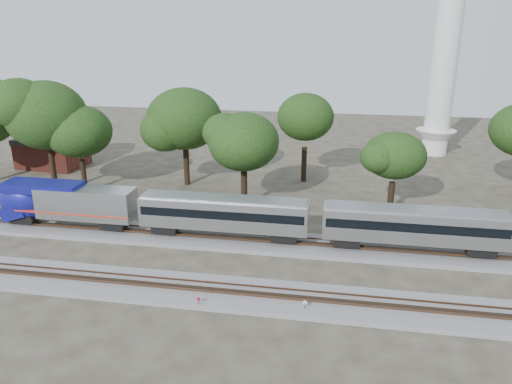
% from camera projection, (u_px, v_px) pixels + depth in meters
% --- Properties ---
extents(ground, '(160.00, 160.00, 0.00)m').
position_uv_depth(ground, '(208.00, 269.00, 43.67)').
color(ground, '#383328').
rests_on(ground, ground).
extents(track_far, '(160.00, 5.00, 0.73)m').
position_uv_depth(track_far, '(224.00, 239.00, 49.19)').
color(track_far, slate).
rests_on(track_far, ground).
extents(track_near, '(160.00, 5.00, 0.73)m').
position_uv_depth(track_near, '(195.00, 290.00, 39.88)').
color(track_near, slate).
rests_on(track_near, ground).
extents(switch_stand_red, '(0.29, 0.12, 0.93)m').
position_uv_depth(switch_stand_red, '(199.00, 301.00, 37.61)').
color(switch_stand_red, '#512D19').
rests_on(switch_stand_red, ground).
extents(switch_stand_white, '(0.33, 0.06, 1.04)m').
position_uv_depth(switch_stand_white, '(305.00, 305.00, 36.98)').
color(switch_stand_white, '#512D19').
rests_on(switch_stand_white, ground).
extents(switch_lever, '(0.53, 0.35, 0.30)m').
position_uv_depth(switch_lever, '(273.00, 309.00, 37.42)').
color(switch_lever, '#512D19').
rests_on(switch_lever, ground).
extents(brick_building, '(9.67, 7.24, 4.37)m').
position_uv_depth(brick_building, '(52.00, 152.00, 73.74)').
color(brick_building, maroon).
rests_on(brick_building, ground).
extents(tree_1, '(9.94, 9.94, 14.01)m').
position_uv_depth(tree_1, '(46.00, 115.00, 60.37)').
color(tree_1, black).
rests_on(tree_1, ground).
extents(tree_2, '(7.94, 7.94, 11.20)m').
position_uv_depth(tree_2, '(79.00, 132.00, 60.86)').
color(tree_2, black).
rests_on(tree_2, ground).
extents(tree_3, '(8.92, 8.92, 12.58)m').
position_uv_depth(tree_3, '(184.00, 119.00, 63.46)').
color(tree_3, black).
rests_on(tree_3, ground).
extents(tree_4, '(7.87, 7.87, 11.10)m').
position_uv_depth(tree_4, '(244.00, 142.00, 56.01)').
color(tree_4, black).
rests_on(tree_4, ground).
extents(tree_5, '(8.88, 8.88, 12.52)m').
position_uv_depth(tree_5, '(305.00, 117.00, 64.84)').
color(tree_5, black).
rests_on(tree_5, ground).
extents(tree_6, '(6.77, 6.77, 9.55)m').
position_uv_depth(tree_6, '(395.00, 156.00, 54.45)').
color(tree_6, black).
rests_on(tree_6, ground).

